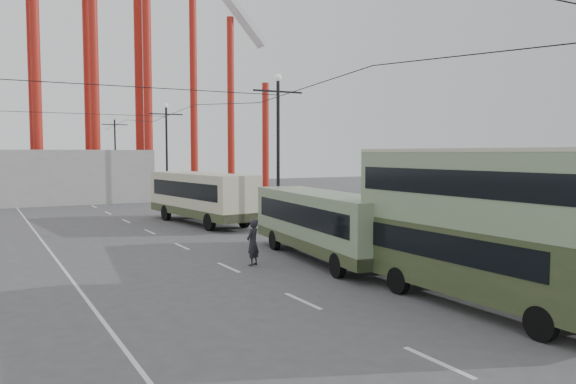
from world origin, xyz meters
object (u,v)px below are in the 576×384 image
double_decker_bus (481,219)px  single_decker_cream (201,195)px  single_decker_green (323,222)px  pedestrian (253,243)px

double_decker_bus → single_decker_cream: bearing=90.5°
double_decker_bus → single_decker_green: bearing=89.7°
double_decker_bus → single_decker_cream: double_decker_bus is taller
single_decker_green → pedestrian: single_decker_green is taller
single_decker_cream → pedestrian: size_ratio=5.69×
single_decker_green → single_decker_cream: bearing=97.8°
double_decker_bus → pedestrian: size_ratio=4.66×
double_decker_bus → single_decker_green: (0.04, 8.91, -1.05)m
double_decker_bus → single_decker_cream: (-0.20, 23.49, -0.83)m
single_decker_green → double_decker_bus: bearing=-83.4°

